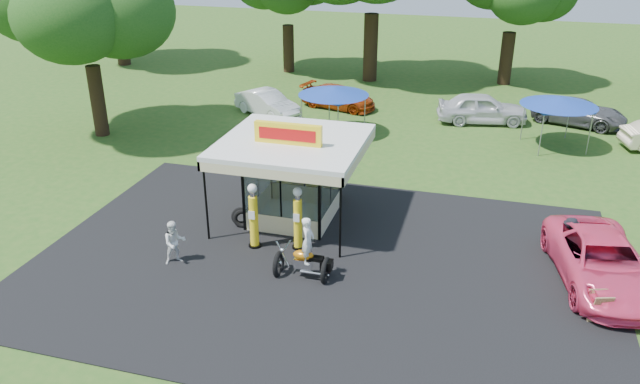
# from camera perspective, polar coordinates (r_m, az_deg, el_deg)

# --- Properties ---
(ground) EXTENTS (120.00, 120.00, 0.00)m
(ground) POSITION_cam_1_polar(r_m,az_deg,el_deg) (20.58, -1.38, -9.17)
(ground) COLOR #28541A
(ground) RESTS_ON ground
(asphalt_apron) EXTENTS (20.00, 14.00, 0.04)m
(asphalt_apron) POSITION_cam_1_polar(r_m,az_deg,el_deg) (22.19, 0.15, -6.39)
(asphalt_apron) COLOR black
(asphalt_apron) RESTS_ON ground
(gas_station_kiosk) EXTENTS (5.40, 5.40, 4.18)m
(gas_station_kiosk) POSITION_cam_1_polar(r_m,az_deg,el_deg) (24.47, -2.47, 1.29)
(gas_station_kiosk) COLOR white
(gas_station_kiosk) RESTS_ON ground
(gas_pump_left) EXTENTS (0.47, 0.47, 2.54)m
(gas_pump_left) POSITION_cam_1_polar(r_m,az_deg,el_deg) (22.70, -6.08, -2.33)
(gas_pump_left) COLOR black
(gas_pump_left) RESTS_ON ground
(gas_pump_right) EXTENTS (0.46, 0.46, 2.46)m
(gas_pump_right) POSITION_cam_1_polar(r_m,az_deg,el_deg) (22.50, -2.03, -2.57)
(gas_pump_right) COLOR black
(gas_pump_right) RESTS_ON ground
(motorcycle) EXTENTS (1.98, 0.96, 2.35)m
(motorcycle) POSITION_cam_1_polar(r_m,az_deg,el_deg) (20.87, -1.30, -5.69)
(motorcycle) COLOR black
(motorcycle) RESTS_ON ground
(spare_tires) EXTENTS (0.94, 0.65, 0.77)m
(spare_tires) POSITION_cam_1_polar(r_m,az_deg,el_deg) (24.63, -7.19, -2.34)
(spare_tires) COLOR black
(spare_tires) RESTS_ON ground
(a_frame_sign) EXTENTS (0.62, 0.67, 1.03)m
(a_frame_sign) POSITION_cam_1_polar(r_m,az_deg,el_deg) (20.72, 24.16, -9.63)
(a_frame_sign) COLOR #593819
(a_frame_sign) RESTS_ON ground
(kiosk_car) EXTENTS (2.82, 1.13, 0.96)m
(kiosk_car) POSITION_cam_1_polar(r_m,az_deg,el_deg) (26.92, -0.96, 0.51)
(kiosk_car) COLOR yellow
(kiosk_car) RESTS_ON ground
(pink_sedan) EXTENTS (3.76, 6.27, 1.63)m
(pink_sedan) POSITION_cam_1_polar(r_m,az_deg,el_deg) (22.63, 24.37, -5.83)
(pink_sedan) COLOR #FC4475
(pink_sedan) RESTS_ON ground
(spectator_west) EXTENTS (0.99, 0.97, 1.61)m
(spectator_west) POSITION_cam_1_polar(r_m,az_deg,el_deg) (22.37, -13.15, -4.52)
(spectator_west) COLOR white
(spectator_west) RESTS_ON ground
(spectator_east_a) EXTENTS (1.12, 0.83, 1.55)m
(spectator_east_a) POSITION_cam_1_polar(r_m,az_deg,el_deg) (23.84, 21.82, -3.91)
(spectator_east_a) COLOR black
(spectator_east_a) RESTS_ON ground
(bg_car_a) EXTENTS (4.74, 3.69, 1.50)m
(bg_car_a) POSITION_cam_1_polar(r_m,az_deg,el_deg) (38.04, -4.85, 8.08)
(bg_car_a) COLOR white
(bg_car_a) RESTS_ON ground
(bg_car_b) EXTENTS (5.13, 3.08, 1.39)m
(bg_car_b) POSITION_cam_1_polar(r_m,az_deg,el_deg) (39.45, 1.70, 8.66)
(bg_car_b) COLOR #AA3A0D
(bg_car_b) RESTS_ON ground
(bg_car_c) EXTENTS (5.43, 3.05, 1.75)m
(bg_car_c) POSITION_cam_1_polar(r_m,az_deg,el_deg) (37.73, 14.62, 7.43)
(bg_car_c) COLOR silver
(bg_car_c) RESTS_ON ground
(bg_car_d) EXTENTS (5.70, 3.93, 1.45)m
(bg_car_d) POSITION_cam_1_polar(r_m,az_deg,el_deg) (39.27, 22.62, 6.76)
(bg_car_d) COLOR #545356
(bg_car_d) RESTS_ON ground
(tent_west) EXTENTS (3.85, 3.85, 2.69)m
(tent_west) POSITION_cam_1_polar(r_m,az_deg,el_deg) (34.15, 1.25, 9.20)
(tent_west) COLOR gray
(tent_west) RESTS_ON ground
(tent_east) EXTENTS (3.88, 3.88, 2.71)m
(tent_east) POSITION_cam_1_polar(r_m,az_deg,el_deg) (34.40, 21.03, 7.74)
(tent_east) COLOR gray
(tent_east) RESTS_ON ground
(oak_near) EXTENTS (9.90, 9.90, 11.40)m
(oak_near) POSITION_cam_1_polar(r_m,az_deg,el_deg) (35.25, -20.88, 15.98)
(oak_near) COLOR black
(oak_near) RESTS_ON ground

